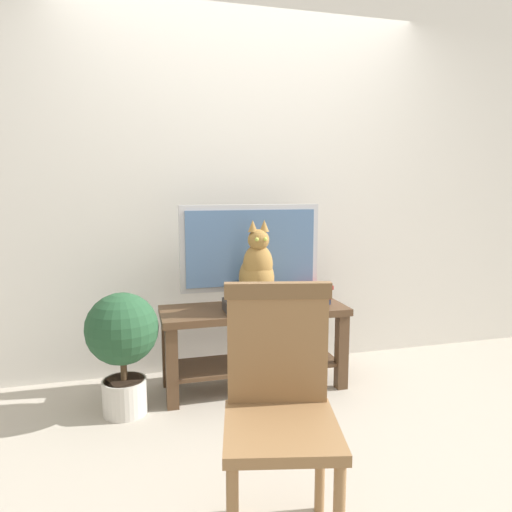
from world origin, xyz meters
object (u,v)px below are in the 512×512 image
object	(u,v)px
tv	(251,251)
media_box	(256,305)
book_stack	(313,293)
cat	(257,270)
potted_plant	(122,340)
tv_stand	(254,332)
wooden_chair	(280,395)

from	to	relation	value
tv	media_box	xyz separation A→B (m)	(-0.01, -0.17, -0.31)
media_box	book_stack	bearing A→B (deg)	14.57
cat	book_stack	size ratio (longest dim) A/B	1.99
media_box	cat	size ratio (longest dim) A/B	0.79
media_box	potted_plant	world-z (taller)	potted_plant
tv_stand	book_stack	size ratio (longest dim) A/B	4.72
book_stack	wooden_chair	bearing A→B (deg)	-116.79
tv	book_stack	world-z (taller)	tv
tv	cat	size ratio (longest dim) A/B	1.83
media_box	cat	bearing A→B (deg)	-86.22
tv_stand	cat	size ratio (longest dim) A/B	2.38
tv_stand	wooden_chair	distance (m)	1.30
cat	potted_plant	distance (m)	0.88
wooden_chair	media_box	bearing A→B (deg)	78.88
tv_stand	tv	size ratio (longest dim) A/B	1.30
tv_stand	potted_plant	world-z (taller)	potted_plant
wooden_chair	book_stack	xyz separation A→B (m)	(0.65, 1.29, 0.06)
book_stack	media_box	bearing A→B (deg)	-165.43
tv_stand	book_stack	world-z (taller)	book_stack
potted_plant	tv_stand	bearing A→B (deg)	10.91
tv	potted_plant	world-z (taller)	tv
tv	wooden_chair	xyz separation A→B (m)	(-0.24, -1.36, -0.35)
tv_stand	book_stack	bearing A→B (deg)	3.36
media_box	potted_plant	distance (m)	0.82
tv_stand	media_box	size ratio (longest dim) A/B	3.01
media_box	potted_plant	bearing A→B (deg)	-174.93
book_stack	tv	bearing A→B (deg)	171.50
book_stack	potted_plant	xyz separation A→B (m)	(-1.23, -0.18, -0.16)
tv_stand	tv	xyz separation A→B (m)	(0.00, 0.09, 0.51)
tv	wooden_chair	distance (m)	1.42
media_box	book_stack	xyz separation A→B (m)	(0.42, 0.11, 0.02)
tv	book_stack	size ratio (longest dim) A/B	3.64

